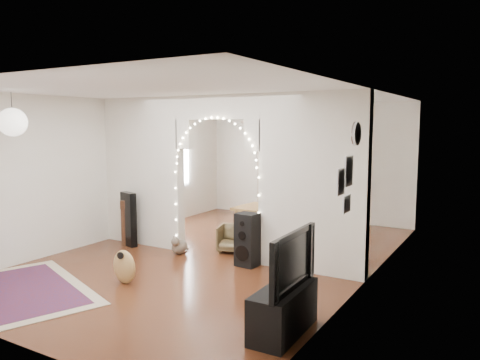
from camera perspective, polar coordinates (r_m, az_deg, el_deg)
The scene contains 25 objects.
floor at distance 8.05m, azimuth -2.52°, elevation -9.21°, with size 7.50×7.50×0.00m, color black.
ceiling at distance 7.76m, azimuth -2.63°, elevation 10.34°, with size 5.00×7.50×0.02m, color white.
wall_back at distance 11.11m, azimuth 8.02°, elevation 2.23°, with size 5.00×0.02×2.70m, color silver.
wall_front at distance 5.10m, azimuth -26.20°, elevation -3.70°, with size 5.00×0.02×2.70m, color silver.
wall_left at distance 9.38m, azimuth -15.50°, elevation 1.23°, with size 0.02×7.50×2.70m, color silver.
wall_right at distance 6.77m, azimuth 15.48°, elevation -0.82°, with size 0.02×7.50×2.70m, color silver.
divider_wall at distance 7.78m, azimuth -2.58°, elevation 0.93°, with size 5.00×0.20×2.70m.
fairy_lights at distance 7.66m, azimuth -3.11°, elevation 1.77°, with size 1.64×0.04×1.60m, color #FFEABF, non-canonical shape.
window at distance 10.68m, azimuth -8.46°, elevation 2.85°, with size 0.04×1.20×1.40m, color white.
wall_clock at distance 6.14m, azimuth 14.06°, elevation 5.49°, with size 0.31×0.31×0.03m, color white.
picture_frames at distance 5.80m, azimuth 12.77°, elevation -0.48°, with size 0.02×0.50×0.70m, color white, non-canonical shape.
paper_lantern at distance 7.36m, azimuth -25.98°, elevation 6.36°, with size 0.40×0.40×0.40m, color white.
ceiling_fan at distance 9.48m, azimuth 4.05°, elevation 7.86°, with size 1.10×1.10×0.30m, color #BE893F, non-canonical shape.
area_rug at distance 7.03m, azimuth -26.26°, elevation -12.25°, with size 2.38×1.79×0.02m, color maroon.
guitar_case at distance 8.82m, azimuth -13.41°, elevation -4.67°, with size 0.38×0.13×0.99m, color black.
acoustic_guitar at distance 6.78m, azimuth -13.97°, elevation -8.66°, with size 0.42×0.21×1.00m.
tabby_cat at distance 8.17m, azimuth -7.43°, elevation -8.00°, with size 0.27×0.53×0.35m.
floor_speaker at distance 7.39m, azimuth 0.88°, elevation -7.30°, with size 0.35×0.31×0.84m.
media_console at distance 5.18m, azimuth 5.32°, elevation -15.56°, with size 0.40×1.00×0.50m, color black.
tv at distance 4.99m, azimuth 5.39°, elevation -9.61°, with size 1.07×0.14×0.62m, color black.
bookcase at distance 11.01m, azimuth 6.46°, elevation -0.36°, with size 1.68×0.42×1.72m, color #C4AA8E.
dining_table at distance 8.29m, azimuth 3.74°, elevation -3.91°, with size 1.26×0.89×0.76m.
flower_vase at distance 8.26m, azimuth 3.75°, elevation -2.76°, with size 0.18×0.18×0.19m, color white.
dining_chair_left at distance 8.24m, azimuth -0.83°, elevation -7.13°, with size 0.50×0.52×0.47m, color brown.
dining_chair_right at distance 9.42m, azimuth 4.25°, elevation -5.25°, with size 0.55×0.57×0.51m, color brown.
Camera 1 is at (4.22, -6.49, 2.21)m, focal length 35.00 mm.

